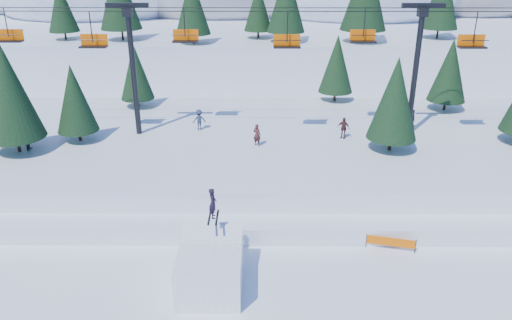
{
  "coord_description": "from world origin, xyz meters",
  "views": [
    {
      "loc": [
        0.87,
        -20.49,
        16.36
      ],
      "look_at": [
        0.68,
        6.0,
        5.2
      ],
      "focal_mm": 35.0,
      "sensor_mm": 36.0,
      "label": 1
    }
  ],
  "objects_px": {
    "banner_near": "(391,242)",
    "banner_far": "(432,233)",
    "jump_kicker": "(210,267)",
    "chairlift": "(263,50)"
  },
  "relations": [
    {
      "from": "jump_kicker",
      "to": "banner_near",
      "type": "xyz_separation_m",
      "value": [
        10.28,
        3.58,
        -0.67
      ]
    },
    {
      "from": "jump_kicker",
      "to": "banner_far",
      "type": "bearing_deg",
      "value": 19.51
    },
    {
      "from": "chairlift",
      "to": "banner_near",
      "type": "xyz_separation_m",
      "value": [
        7.51,
        -13.36,
        -8.78
      ]
    },
    {
      "from": "jump_kicker",
      "to": "banner_near",
      "type": "distance_m",
      "value": 10.9
    },
    {
      "from": "chairlift",
      "to": "banner_far",
      "type": "relative_size",
      "value": 16.64
    },
    {
      "from": "banner_near",
      "to": "banner_far",
      "type": "height_order",
      "value": "same"
    },
    {
      "from": "chairlift",
      "to": "banner_near",
      "type": "distance_m",
      "value": 17.66
    },
    {
      "from": "jump_kicker",
      "to": "banner_far",
      "type": "height_order",
      "value": "jump_kicker"
    },
    {
      "from": "banner_near",
      "to": "banner_far",
      "type": "relative_size",
      "value": 1.01
    },
    {
      "from": "jump_kicker",
      "to": "chairlift",
      "type": "distance_m",
      "value": 18.98
    }
  ]
}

